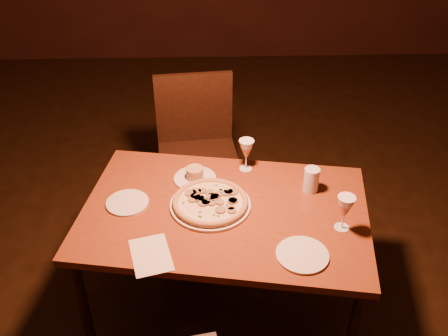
{
  "coord_description": "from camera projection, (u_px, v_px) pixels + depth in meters",
  "views": [
    {
      "loc": [
        0.03,
        -1.67,
        2.11
      ],
      "look_at": [
        0.1,
        0.11,
        0.87
      ],
      "focal_mm": 40.0,
      "sensor_mm": 36.0,
      "label": 1
    }
  ],
  "objects": [
    {
      "name": "wine_glass_far",
      "position": [
        246.0,
        155.0,
        2.45
      ],
      "size": [
        0.07,
        0.07,
        0.17
      ],
      "primitive_type": null,
      "color": "#C37251",
      "rests_on": "dining_table"
    },
    {
      "name": "pizza_plate",
      "position": [
        210.0,
        202.0,
        2.24
      ],
      "size": [
        0.37,
        0.37,
        0.04
      ],
      "color": "silver",
      "rests_on": "dining_table"
    },
    {
      "name": "dining_table",
      "position": [
        225.0,
        219.0,
        2.27
      ],
      "size": [
        1.39,
        1.02,
        0.68
      ],
      "rotation": [
        0.0,
        0.0,
        -0.17
      ],
      "color": "brown",
      "rests_on": "floor"
    },
    {
      "name": "side_plate_near",
      "position": [
        302.0,
        255.0,
        1.99
      ],
      "size": [
        0.21,
        0.21,
        0.01
      ],
      "primitive_type": "cylinder",
      "color": "silver",
      "rests_on": "dining_table"
    },
    {
      "name": "chair_far",
      "position": [
        197.0,
        147.0,
        2.94
      ],
      "size": [
        0.5,
        0.5,
        0.94
      ],
      "rotation": [
        0.0,
        0.0,
        0.1
      ],
      "color": "black",
      "rests_on": "floor"
    },
    {
      "name": "menu_card",
      "position": [
        151.0,
        255.0,
        2.0
      ],
      "size": [
        0.2,
        0.25,
        0.0
      ],
      "primitive_type": "cube",
      "rotation": [
        0.0,
        0.0,
        0.26
      ],
      "color": "silver",
      "rests_on": "dining_table"
    },
    {
      "name": "floor",
      "position": [
        206.0,
        319.0,
        2.57
      ],
      "size": [
        7.0,
        7.0,
        0.0
      ],
      "primitive_type": "plane",
      "color": "black",
      "rests_on": "ground"
    },
    {
      "name": "side_plate_left",
      "position": [
        127.0,
        203.0,
        2.27
      ],
      "size": [
        0.19,
        0.19,
        0.01
      ],
      "primitive_type": "cylinder",
      "color": "silver",
      "rests_on": "dining_table"
    },
    {
      "name": "water_tumbler",
      "position": [
        311.0,
        180.0,
        2.32
      ],
      "size": [
        0.07,
        0.07,
        0.12
      ],
      "primitive_type": "cylinder",
      "color": "silver",
      "rests_on": "dining_table"
    },
    {
      "name": "wine_glass_right",
      "position": [
        344.0,
        213.0,
        2.09
      ],
      "size": [
        0.08,
        0.08,
        0.17
      ],
      "primitive_type": null,
      "color": "#C37251",
      "rests_on": "dining_table"
    },
    {
      "name": "ramekin_saucer",
      "position": [
        195.0,
        176.0,
        2.41
      ],
      "size": [
        0.21,
        0.21,
        0.07
      ],
      "color": "silver",
      "rests_on": "dining_table"
    }
  ]
}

